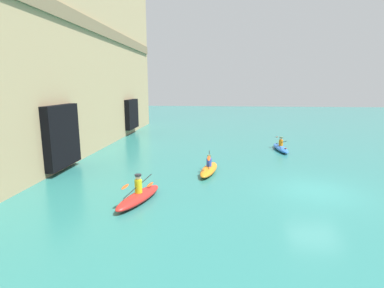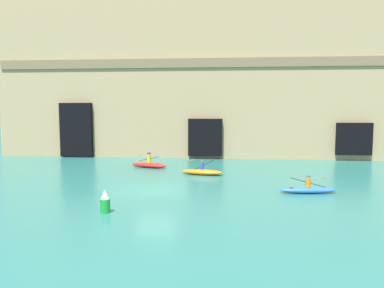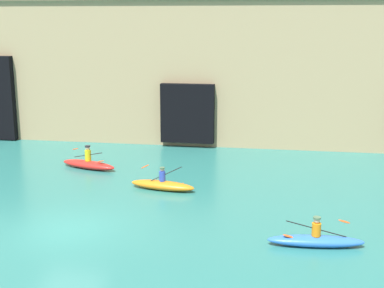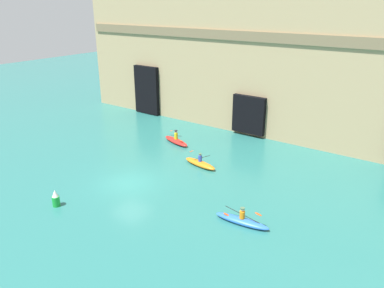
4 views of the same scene
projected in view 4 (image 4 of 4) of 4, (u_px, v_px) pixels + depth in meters
name	position (u px, v px, depth m)	size (l,w,h in m)	color
ground_plane	(130.00, 183.00, 27.22)	(120.00, 120.00, 0.00)	#28706B
cliff_bluff	(274.00, 47.00, 36.02)	(43.97, 6.97, 16.52)	tan
kayak_blue	(242.00, 220.00, 22.10)	(3.43, 0.99, 1.09)	blue
kayak_red	(176.00, 141.00, 34.60)	(3.37, 1.69, 1.26)	red
kayak_orange	(200.00, 163.00, 29.84)	(3.23, 1.28, 1.21)	orange
marker_buoy	(56.00, 199.00, 23.94)	(0.48, 0.48, 1.15)	green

